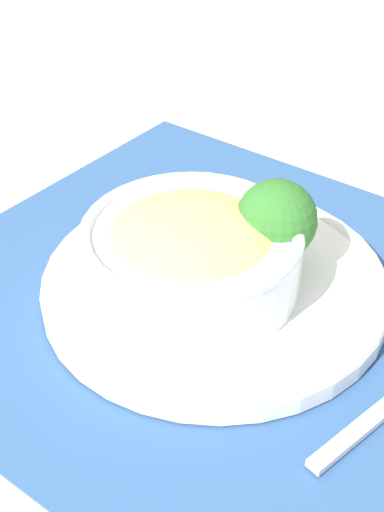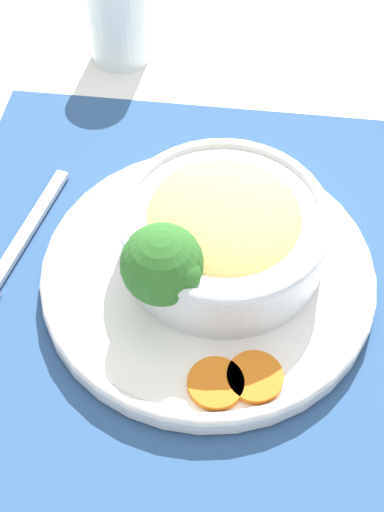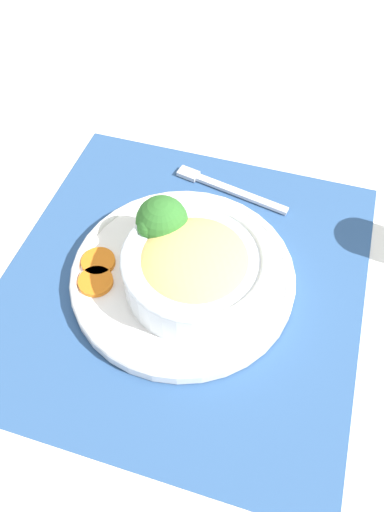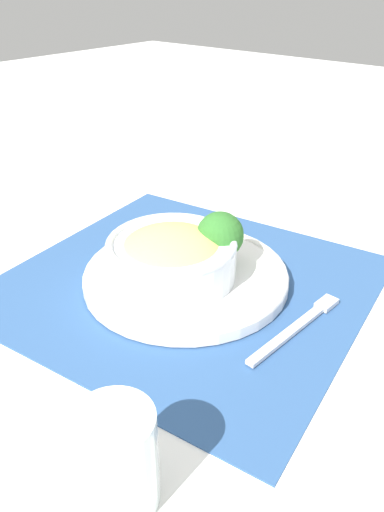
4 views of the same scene
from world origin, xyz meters
The scene contains 7 objects.
ground_plane centered at (0.00, 0.00, 0.00)m, with size 4.00×4.00×0.00m, color white.
placemat centered at (0.00, 0.00, 0.00)m, with size 0.55×0.54×0.00m.
plate centered at (0.00, 0.00, 0.02)m, with size 0.30×0.30×0.02m.
bowl centered at (-0.01, -0.02, 0.05)m, with size 0.18×0.18×0.07m.
broccoli_floret centered at (0.03, 0.04, 0.07)m, with size 0.07×0.07×0.09m.
carrot_slice_near centered at (-0.03, 0.11, 0.02)m, with size 0.05×0.05×0.01m.
carrot_slice_middle centered at (-0.06, 0.10, 0.02)m, with size 0.05×0.05×0.01m.
Camera 1 is at (0.32, -0.35, 0.40)m, focal length 50.00 mm.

